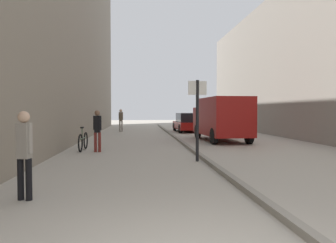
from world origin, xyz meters
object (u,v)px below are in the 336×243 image
Objects in this scene: pedestrian_far_crossing at (24,149)px; street_sign_post at (197,113)px; pedestrian_main_foreground at (121,119)px; delivery_van at (221,118)px; parked_car at (188,123)px; bicycle_leaning at (83,141)px; pedestrian_mid_block at (97,128)px.

street_sign_post reaches higher than pedestrian_far_crossing.
pedestrian_main_foreground is 9.92m from delivery_van.
parked_car reaches higher than bicycle_leaning.
pedestrian_far_crossing is at bearing -78.55° from pedestrian_main_foreground.
delivery_van is at bearing 28.87° from bicycle_leaning.
parked_car is 1.63× the size of street_sign_post.
delivery_van is at bearing -86.70° from parked_car.
pedestrian_far_crossing is (-0.67, -18.60, -0.07)m from pedestrian_main_foreground.
street_sign_post reaches higher than bicycle_leaning.
street_sign_post reaches higher than parked_car.
delivery_van is at bearing 41.21° from pedestrian_mid_block.
delivery_van is (5.81, -8.04, 0.23)m from pedestrian_main_foreground.
pedestrian_main_foreground reaches higher than parked_car.
parked_car is at bearing 62.74° from bicycle_leaning.
bicycle_leaning is (-0.87, -11.48, -0.63)m from pedestrian_main_foreground.
delivery_van is 1.17× the size of parked_car.
parked_car is at bearing 72.83° from pedestrian_mid_block.
street_sign_post is at bearing -35.38° from bicycle_leaning.
street_sign_post is at bearing -28.73° from pedestrian_mid_block.
parked_car is (5.39, 11.44, -0.24)m from pedestrian_mid_block.
bicycle_leaning is at bearing -43.16° from street_sign_post.
bicycle_leaning is at bearing 149.96° from pedestrian_mid_block.
pedestrian_mid_block is at bearing -116.86° from parked_car.
bicycle_leaning is at bearing 105.37° from pedestrian_far_crossing.
pedestrian_mid_block is (-0.23, -11.98, -0.06)m from pedestrian_main_foreground.
pedestrian_main_foreground is 0.67× the size of street_sign_post.
pedestrian_main_foreground is at bearing 96.95° from pedestrian_mid_block.
street_sign_post reaches higher than pedestrian_mid_block.
pedestrian_main_foreground is 5.20m from parked_car.
delivery_van is 7.56m from bicycle_leaning.
street_sign_post is at bearing 59.30° from pedestrian_far_crossing.
pedestrian_main_foreground is 11.53m from bicycle_leaning.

